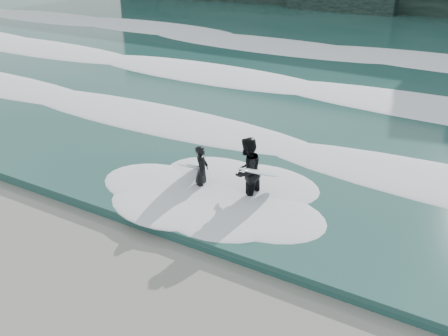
% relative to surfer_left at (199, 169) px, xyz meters
% --- Properties ---
extents(ground, '(120.00, 120.00, 0.00)m').
position_rel_surfer_left_xyz_m(ground, '(0.48, -5.54, -0.79)').
color(ground, olive).
rests_on(ground, ground).
extents(sea, '(90.00, 52.00, 0.30)m').
position_rel_surfer_left_xyz_m(sea, '(0.48, 23.46, -0.64)').
color(sea, '#214B47').
rests_on(sea, ground).
extents(foam_near, '(60.00, 3.20, 0.20)m').
position_rel_surfer_left_xyz_m(foam_near, '(0.48, 3.46, -0.39)').
color(foam_near, white).
rests_on(foam_near, sea).
extents(foam_mid, '(60.00, 4.00, 0.24)m').
position_rel_surfer_left_xyz_m(foam_mid, '(0.48, 10.46, -0.37)').
color(foam_mid, white).
rests_on(foam_mid, sea).
extents(foam_far, '(60.00, 4.80, 0.30)m').
position_rel_surfer_left_xyz_m(foam_far, '(0.48, 19.46, -0.34)').
color(foam_far, white).
rests_on(foam_far, sea).
extents(surfer_left, '(1.25, 2.10, 1.57)m').
position_rel_surfer_left_xyz_m(surfer_left, '(0.00, 0.00, 0.00)').
color(surfer_left, black).
rests_on(surfer_left, ground).
extents(surfer_right, '(1.29, 2.00, 2.03)m').
position_rel_surfer_left_xyz_m(surfer_right, '(1.55, 0.18, 0.23)').
color(surfer_right, black).
rests_on(surfer_right, ground).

